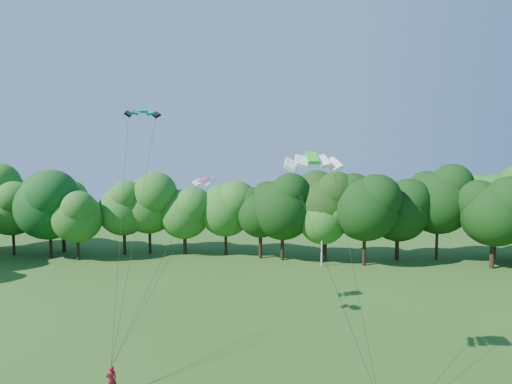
{
  "coord_description": "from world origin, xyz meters",
  "views": [
    {
      "loc": [
        2.21,
        -17.45,
        12.98
      ],
      "look_at": [
        -0.35,
        13.0,
        10.77
      ],
      "focal_mm": 28.0,
      "sensor_mm": 36.0,
      "label": 1
    }
  ],
  "objects": [
    {
      "name": "kite_flyer_left",
      "position": [
        -7.74,
        3.43,
        0.81
      ],
      "size": [
        0.7,
        0.67,
        1.62
      ],
      "primitive_type": "imported",
      "rotation": [
        0.0,
        0.0,
        3.8
      ],
      "color": "maroon",
      "rests_on": "ground"
    },
    {
      "name": "tree_back_east",
      "position": [
        30.21,
        38.94,
        7.95
      ],
      "size": [
        8.75,
        8.75,
        12.73
      ],
      "color": "black",
      "rests_on": "ground"
    },
    {
      "name": "tree_back_center",
      "position": [
        7.01,
        35.62,
        7.88
      ],
      "size": [
        8.68,
        8.68,
        12.62
      ],
      "color": "black",
      "rests_on": "ground"
    },
    {
      "name": "kite_pink",
      "position": [
        -4.07,
        11.47,
        11.76
      ],
      "size": [
        1.82,
        1.39,
        0.33
      ],
      "rotation": [
        0.0,
        0.0,
        -0.42
      ],
      "color": "#C73767",
      "rests_on": "ground"
    },
    {
      "name": "utility_pole",
      "position": [
        6.3,
        32.56,
        3.97
      ],
      "size": [
        1.52,
        0.39,
        7.69
      ],
      "rotation": [
        0.0,
        0.0,
        0.21
      ],
      "color": "#BBBAB1",
      "rests_on": "ground"
    },
    {
      "name": "kite_teal",
      "position": [
        -8.92,
        12.21,
        16.98
      ],
      "size": [
        2.76,
        2.05,
        0.52
      ],
      "rotation": [
        0.0,
        0.0,
        0.42
      ],
      "color": "#04887E",
      "rests_on": "ground"
    },
    {
      "name": "kite_green",
      "position": [
        3.42,
        4.46,
        13.26
      ],
      "size": [
        3.17,
        1.73,
        0.71
      ],
      "rotation": [
        0.0,
        0.0,
        0.14
      ],
      "color": "#24DC21",
      "rests_on": "ground"
    },
    {
      "name": "tree_back_west",
      "position": [
        -30.49,
        34.16,
        8.75
      ],
      "size": [
        9.63,
        9.63,
        14.01
      ],
      "color": "#362315",
      "rests_on": "ground"
    }
  ]
}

